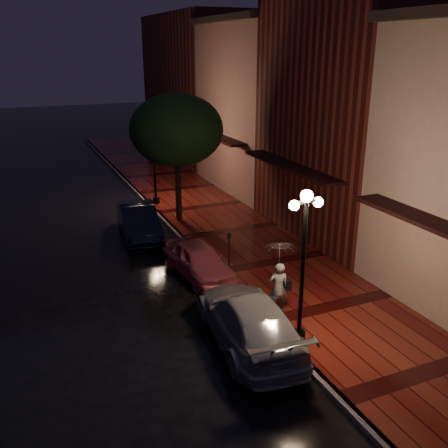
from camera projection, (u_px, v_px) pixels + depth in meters
name	position (u px, v px, depth m)	size (l,w,h in m)	color
ground	(217.00, 276.00, 18.00)	(120.00, 120.00, 0.00)	black
sidewalk	(272.00, 264.00, 18.82)	(4.50, 60.00, 0.15)	#460E0C
curb	(217.00, 274.00, 17.97)	(0.25, 60.00, 0.15)	#595451
storefront_mid	(354.00, 106.00, 20.51)	(5.00, 8.00, 11.00)	#511914
storefront_far	(263.00, 110.00, 27.76)	(5.00, 8.00, 9.00)	#8C5951
storefront_extra	(199.00, 88.00, 36.24)	(5.00, 12.00, 10.00)	#511914
streetlamp_near	(303.00, 259.00, 12.94)	(0.96, 0.36, 4.31)	black
streetlamp_far	(154.00, 157.00, 25.04)	(0.96, 0.36, 4.31)	black
street_tree	(177.00, 132.00, 21.98)	(4.16, 4.16, 5.80)	black
pink_car	(199.00, 260.00, 17.76)	(1.46, 3.64, 1.24)	#C95263
navy_car	(139.00, 221.00, 21.54)	(1.47, 4.22, 1.39)	black
silver_car	(249.00, 320.00, 13.67)	(2.00, 4.93, 1.43)	#93949A
woman_with_umbrella	(280.00, 267.00, 14.75)	(0.94, 0.96, 2.27)	silver
parking_meter	(229.00, 247.00, 18.00)	(0.15, 0.12, 1.38)	black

